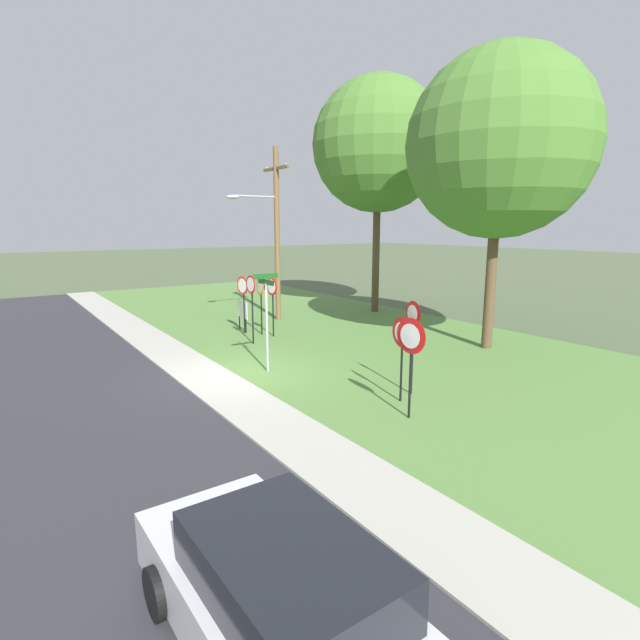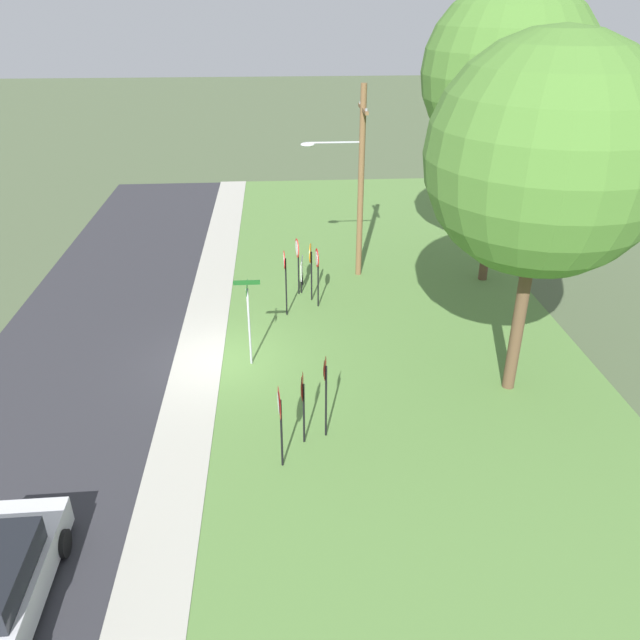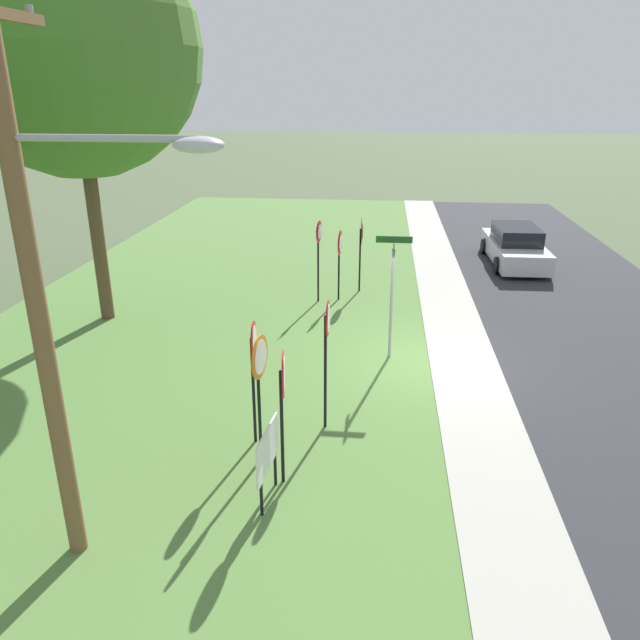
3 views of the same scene
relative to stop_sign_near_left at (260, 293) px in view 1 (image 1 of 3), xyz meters
The scene contains 17 objects.
ground_plane 5.62m from the stop_sign_near_left, 36.00° to the right, with size 160.00×160.00×0.00m, color #4C5B3D.
road_asphalt 9.21m from the stop_sign_near_left, 61.42° to the right, with size 44.00×6.40×0.01m, color #2D2D33.
sidewalk_strip 6.10m from the stop_sign_near_left, 42.34° to the right, with size 44.00×1.60×0.06m, color #ADAA9E.
grass_median 5.46m from the stop_sign_near_left, 33.43° to the left, with size 44.00×12.00×0.04m, color #567F3D.
stop_sign_near_left is the anchor object (origin of this frame).
stop_sign_near_right 0.61m from the stop_sign_near_left, 20.89° to the left, with size 0.69×0.11×2.34m.
stop_sign_far_left 0.75m from the stop_sign_near_left, 140.54° to the right, with size 0.73×0.13×2.32m.
stop_sign_far_center 1.58m from the stop_sign_near_left, 39.35° to the right, with size 0.66×0.09×2.54m.
yield_sign_near_left 8.72m from the stop_sign_near_left, ahead, with size 0.76×0.12×2.14m.
yield_sign_near_right 9.68m from the stop_sign_near_left, ahead, with size 0.82×0.12×2.32m.
yield_sign_far_left 8.46m from the stop_sign_near_left, ahead, with size 0.64×0.14×2.45m.
street_name_post 5.09m from the stop_sign_near_left, 25.57° to the right, with size 0.96×0.82×2.94m.
utility_pole 3.99m from the stop_sign_near_left, 140.54° to the left, with size 2.10×2.52×7.70m.
notice_board 1.40m from the stop_sign_near_left, 164.31° to the right, with size 1.10×0.14×1.25m.
oak_tree_left 9.82m from the stop_sign_near_left, 101.76° to the left, with size 6.35×6.35×11.26m.
oak_tree_right 10.07m from the stop_sign_near_left, 41.09° to the left, with size 6.21×6.21×10.05m.
parked_sedan_distant 15.15m from the stop_sign_near_left, 26.72° to the right, with size 4.53×1.95×1.39m.
Camera 1 is at (12.75, -5.74, 4.35)m, focal length 27.36 mm.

